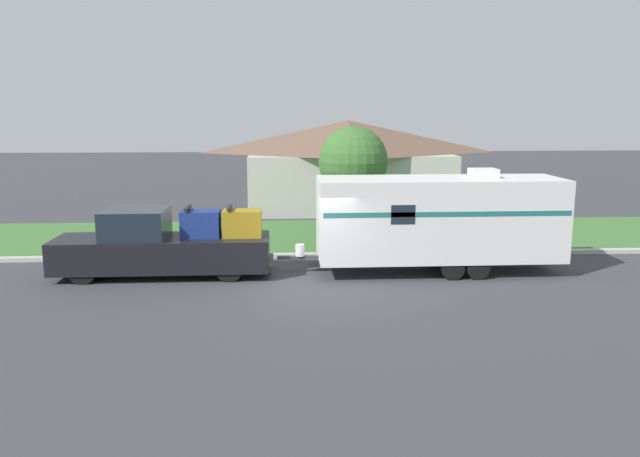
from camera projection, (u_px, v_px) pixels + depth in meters
ground_plane at (313, 288)px, 17.62m from camera, size 120.00×120.00×0.00m
curb_strip at (308, 255)px, 21.28m from camera, size 80.00×0.30×0.14m
lawn_strip at (304, 236)px, 24.87m from camera, size 80.00×7.00×0.03m
house_across_street at (348, 163)px, 31.82m from camera, size 10.71×6.93×4.46m
pickup_truck at (164, 246)px, 18.77m from camera, size 6.50×1.91×2.11m
travel_trailer at (439, 218)px, 19.14m from camera, size 8.68×2.31×3.20m
mailbox at (328, 226)px, 21.94m from camera, size 0.48×0.20×1.23m
tree_in_yard at (353, 162)px, 22.56m from camera, size 2.52×2.52×4.40m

